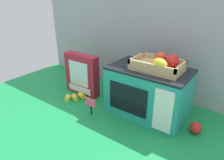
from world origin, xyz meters
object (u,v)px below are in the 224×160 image
(cookie_set_box, at_px, (82,74))
(toy_microwave, at_px, (148,91))
(loose_toy_apple, at_px, (195,128))
(price_sign, at_px, (91,104))
(loose_toy_banana, at_px, (75,97))
(food_groups_crate, at_px, (160,65))

(cookie_set_box, bearing_deg, toy_microwave, 4.07)
(cookie_set_box, relative_size, loose_toy_apple, 4.62)
(toy_microwave, xyz_separation_m, price_sign, (-0.23, -0.20, -0.07))
(loose_toy_banana, bearing_deg, loose_toy_apple, 8.47)
(toy_microwave, height_order, food_groups_crate, food_groups_crate)
(food_groups_crate, bearing_deg, loose_toy_apple, -5.93)
(loose_toy_banana, distance_m, loose_toy_apple, 0.71)
(loose_toy_banana, relative_size, loose_toy_apple, 2.13)
(toy_microwave, xyz_separation_m, cookie_set_box, (-0.46, -0.03, -0.00))
(loose_toy_banana, xyz_separation_m, loose_toy_apple, (0.70, 0.10, 0.01))
(cookie_set_box, distance_m, price_sign, 0.29)
(toy_microwave, bearing_deg, price_sign, -139.38)
(food_groups_crate, bearing_deg, loose_toy_banana, -165.23)
(food_groups_crate, xyz_separation_m, cookie_set_box, (-0.51, -0.03, -0.17))
(food_groups_crate, relative_size, loose_toy_banana, 2.01)
(cookie_set_box, distance_m, loose_toy_banana, 0.15)
(toy_microwave, relative_size, food_groups_crate, 1.68)
(cookie_set_box, xyz_separation_m, loose_toy_banana, (0.02, -0.10, -0.12))
(loose_toy_apple, bearing_deg, price_sign, -160.85)
(toy_microwave, xyz_separation_m, loose_toy_apple, (0.27, -0.03, -0.10))
(toy_microwave, relative_size, cookie_set_box, 1.56)
(food_groups_crate, xyz_separation_m, loose_toy_banana, (-0.48, -0.13, -0.28))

